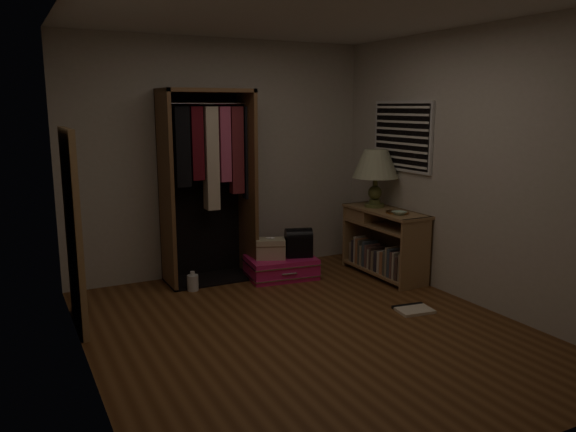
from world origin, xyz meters
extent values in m
plane|color=brown|center=(0.00, 0.00, 0.00)|extent=(4.00, 4.00, 0.00)
cube|color=#BCB5A7|center=(0.00, 2.00, 1.30)|extent=(3.50, 0.02, 2.60)
cube|color=#BCB5A7|center=(0.00, -2.00, 1.30)|extent=(3.50, 0.02, 2.60)
cube|color=#BCB5A7|center=(1.75, 0.00, 1.30)|extent=(0.02, 4.00, 2.60)
cube|color=#BCB5A7|center=(-1.75, 0.00, 1.30)|extent=(0.02, 4.00, 2.60)
cube|color=silver|center=(0.00, 0.00, 2.60)|extent=(3.50, 4.00, 0.01)
cube|color=silver|center=(1.73, 1.00, 1.55)|extent=(0.03, 0.96, 0.76)
cube|color=black|center=(1.73, 1.00, 1.55)|extent=(0.03, 0.90, 0.70)
cube|color=white|center=(1.71, 1.00, 1.24)|extent=(0.01, 0.88, 0.02)
cube|color=white|center=(1.71, 1.00, 1.32)|extent=(0.01, 0.88, 0.02)
cube|color=white|center=(1.71, 1.00, 1.39)|extent=(0.01, 0.88, 0.02)
cube|color=white|center=(1.71, 1.00, 1.47)|extent=(0.01, 0.88, 0.02)
cube|color=white|center=(1.71, 1.00, 1.55)|extent=(0.01, 0.88, 0.02)
cube|color=white|center=(1.71, 1.00, 1.63)|extent=(0.01, 0.88, 0.02)
cube|color=white|center=(1.71, 1.00, 1.71)|extent=(0.01, 0.88, 0.02)
cube|color=white|center=(1.71, 1.00, 1.78)|extent=(0.01, 0.88, 0.02)
cube|color=white|center=(1.71, 1.00, 1.86)|extent=(0.01, 0.88, 0.02)
cube|color=#957048|center=(1.54, 0.46, 0.38)|extent=(0.40, 0.03, 0.75)
cube|color=#957048|center=(1.54, 1.54, 0.38)|extent=(0.40, 0.03, 0.75)
cube|color=#957048|center=(1.54, 1.00, 0.06)|extent=(0.40, 1.04, 0.03)
cube|color=#957048|center=(1.54, 1.00, 0.57)|extent=(0.40, 1.04, 0.03)
cube|color=#957048|center=(1.54, 1.00, 0.73)|extent=(0.42, 1.12, 0.03)
cube|color=brown|center=(1.73, 1.00, 0.38)|extent=(0.02, 1.10, 0.75)
cube|color=#957048|center=(1.53, 1.33, 0.65)|extent=(0.36, 0.38, 0.13)
cube|color=gray|center=(1.47, 0.53, 0.22)|extent=(0.20, 0.03, 0.29)
cube|color=#4C3833|center=(1.47, 0.58, 0.20)|extent=(0.19, 0.04, 0.25)
cube|color=#B7AD99|center=(1.47, 0.63, 0.22)|extent=(0.21, 0.03, 0.29)
cube|color=brown|center=(1.46, 0.67, 0.22)|extent=(0.17, 0.03, 0.28)
cube|color=#3F4C59|center=(1.46, 0.71, 0.23)|extent=(0.18, 0.04, 0.31)
cube|color=gray|center=(1.47, 0.75, 0.23)|extent=(0.20, 0.03, 0.32)
cube|color=#59594C|center=(1.46, 0.79, 0.21)|extent=(0.19, 0.03, 0.27)
cube|color=#B2724C|center=(1.47, 0.84, 0.20)|extent=(0.20, 0.05, 0.25)
cube|color=beige|center=(1.45, 0.89, 0.20)|extent=(0.16, 0.04, 0.24)
cube|color=#332D38|center=(1.46, 0.94, 0.19)|extent=(0.17, 0.04, 0.23)
cube|color=gray|center=(1.45, 1.00, 0.19)|extent=(0.15, 0.04, 0.22)
cube|color=#4C3833|center=(1.47, 1.04, 0.20)|extent=(0.19, 0.03, 0.25)
cube|color=#B7AD99|center=(1.48, 1.08, 0.19)|extent=(0.21, 0.03, 0.22)
cube|color=brown|center=(1.47, 1.12, 0.21)|extent=(0.20, 0.03, 0.26)
cube|color=#3F4C59|center=(1.46, 1.17, 0.22)|extent=(0.19, 0.05, 0.29)
cube|color=gray|center=(1.45, 1.23, 0.19)|extent=(0.16, 0.04, 0.23)
cube|color=#59594C|center=(1.45, 1.27, 0.22)|extent=(0.16, 0.03, 0.29)
cube|color=#B2724C|center=(1.45, 1.31, 0.22)|extent=(0.16, 0.04, 0.29)
cube|color=beige|center=(1.45, 1.35, 0.23)|extent=(0.15, 0.03, 0.31)
cube|color=#332D38|center=(1.46, 1.39, 0.21)|extent=(0.18, 0.04, 0.26)
cube|color=gray|center=(1.46, 1.44, 0.19)|extent=(0.19, 0.04, 0.23)
cube|color=brown|center=(-0.70, 1.74, 1.02)|extent=(0.04, 0.50, 2.05)
cube|color=brown|center=(0.20, 1.74, 1.02)|extent=(0.04, 0.50, 2.05)
cube|color=brown|center=(-0.25, 1.74, 2.03)|extent=(0.95, 0.50, 0.04)
cube|color=black|center=(-0.25, 1.98, 1.02)|extent=(0.95, 0.02, 2.05)
cube|color=black|center=(-0.25, 1.74, 0.01)|extent=(0.95, 0.50, 0.02)
cylinder|color=silver|center=(-0.25, 1.74, 1.90)|extent=(0.87, 0.02, 0.02)
cube|color=black|center=(-0.53, 1.72, 1.46)|extent=(0.15, 0.12, 0.82)
cube|color=#590F19|center=(-0.37, 1.72, 1.49)|extent=(0.13, 0.11, 0.76)
cube|color=beige|center=(-0.22, 1.72, 1.33)|extent=(0.14, 0.16, 1.08)
cube|color=#BF4C72|center=(-0.07, 1.72, 1.48)|extent=(0.12, 0.16, 0.79)
cube|color=maroon|center=(0.07, 1.72, 1.41)|extent=(0.13, 0.11, 0.93)
cube|color=black|center=(0.23, 1.72, 1.37)|extent=(0.14, 0.10, 1.00)
cube|color=#A37C4F|center=(-1.71, 1.00, 0.85)|extent=(0.05, 0.80, 1.70)
cube|color=white|center=(-1.68, 1.00, 0.85)|extent=(0.01, 0.68, 1.58)
cube|color=#DE1B69|center=(0.48, 1.46, 0.12)|extent=(0.79, 0.61, 0.23)
cube|color=silver|center=(0.48, 1.46, 0.05)|extent=(0.82, 0.63, 0.01)
cube|color=silver|center=(0.48, 1.46, 0.18)|extent=(0.82, 0.63, 0.01)
cylinder|color=silver|center=(0.44, 1.19, 0.12)|extent=(0.17, 0.04, 0.02)
cube|color=#B6AB8B|center=(0.36, 1.48, 0.34)|extent=(0.38, 0.32, 0.22)
cube|color=brown|center=(0.36, 1.48, 0.38)|extent=(0.38, 0.33, 0.01)
cylinder|color=silver|center=(0.36, 1.48, 0.46)|extent=(0.09, 0.05, 0.01)
cube|color=black|center=(0.67, 1.41, 0.34)|extent=(0.34, 0.27, 0.22)
cylinder|color=black|center=(0.67, 1.41, 0.46)|extent=(0.34, 0.27, 0.19)
cylinder|color=#4E572A|center=(1.54, 1.21, 0.77)|extent=(0.27, 0.27, 0.04)
cylinder|color=#4E572A|center=(1.54, 1.21, 0.81)|extent=(0.16, 0.16, 0.05)
sphere|color=#4E572A|center=(1.54, 1.21, 0.91)|extent=(0.19, 0.19, 0.16)
cylinder|color=#4E572A|center=(1.54, 1.21, 1.04)|extent=(0.07, 0.07, 0.09)
cone|color=beige|center=(1.54, 1.21, 1.24)|extent=(0.63, 0.63, 0.32)
cone|color=beige|center=(1.54, 1.21, 1.24)|extent=(0.56, 0.56, 0.30)
cylinder|color=#B27C44|center=(1.54, 0.79, 0.76)|extent=(0.25, 0.25, 0.01)
imported|color=#A7C8AD|center=(1.49, 0.70, 0.77)|extent=(0.18, 0.18, 0.04)
cylinder|color=silver|center=(-0.54, 1.47, 0.08)|extent=(0.15, 0.15, 0.16)
cylinder|color=silver|center=(-0.54, 1.47, 0.18)|extent=(0.06, 0.06, 0.04)
cube|color=beige|center=(1.10, -0.05, 0.01)|extent=(0.36, 0.30, 0.03)
cube|color=black|center=(1.12, 0.06, 0.01)|extent=(0.33, 0.09, 0.03)
camera|label=1|loc=(-2.21, -3.91, 1.87)|focal=35.00mm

